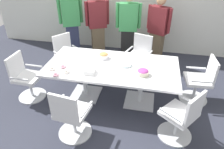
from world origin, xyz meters
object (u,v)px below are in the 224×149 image
at_px(office_chair_4, 71,116).
at_px(office_chair_2, 67,57).
at_px(office_chair_1, 139,58).
at_px(person_standing_1, 98,24).
at_px(person_standing_3, 158,30).
at_px(person_standing_2, 128,27).
at_px(napkin_pile, 90,71).
at_px(office_chair_0, 200,82).
at_px(person_standing_0, 71,22).
at_px(conference_table, 112,71).
at_px(snack_bowl_cookies, 104,56).
at_px(donut_platter, 59,71).
at_px(office_chair_3, 26,79).
at_px(snack_bowl_candy_mix, 143,72).
at_px(plate_stack, 126,65).
at_px(office_chair_5, 181,118).

bearing_deg(office_chair_4, office_chair_2, 121.53).
distance_m(office_chair_1, office_chair_2, 1.68).
xyz_separation_m(office_chair_2, person_standing_1, (0.49, 0.95, 0.49)).
bearing_deg(person_standing_3, office_chair_2, 52.39).
bearing_deg(person_standing_1, office_chair_2, 35.84).
bearing_deg(person_standing_2, napkin_pile, 73.01).
distance_m(person_standing_3, napkin_pile, 2.30).
distance_m(office_chair_0, office_chair_4, 2.46).
height_order(office_chair_1, person_standing_2, person_standing_2).
xyz_separation_m(office_chair_0, office_chair_4, (-2.05, -1.36, 0.00)).
relative_size(office_chair_2, office_chair_4, 1.00).
xyz_separation_m(person_standing_0, person_standing_2, (1.46, 0.01, -0.03)).
distance_m(conference_table, snack_bowl_cookies, 0.37).
distance_m(office_chair_2, napkin_pile, 1.48).
bearing_deg(donut_platter, office_chair_3, 171.03).
height_order(office_chair_2, person_standing_1, person_standing_1).
distance_m(office_chair_0, office_chair_2, 2.91).
height_order(conference_table, napkin_pile, napkin_pile).
height_order(person_standing_1, person_standing_3, person_standing_1).
height_order(person_standing_0, snack_bowl_candy_mix, person_standing_0).
height_order(office_chair_3, donut_platter, office_chair_3).
xyz_separation_m(office_chair_3, office_chair_4, (1.23, -0.79, 0.00)).
distance_m(person_standing_1, person_standing_2, 0.79).
height_order(office_chair_1, napkin_pile, office_chair_1).
height_order(snack_bowl_cookies, snack_bowl_candy_mix, snack_bowl_cookies).
distance_m(person_standing_1, napkin_pile, 2.10).
bearing_deg(plate_stack, office_chair_2, 153.77).
bearing_deg(conference_table, office_chair_2, 148.16).
height_order(person_standing_3, snack_bowl_candy_mix, person_standing_3).
relative_size(office_chair_3, snack_bowl_candy_mix, 4.38).
height_order(office_chair_3, plate_stack, office_chair_3).
xyz_separation_m(office_chair_0, snack_bowl_candy_mix, (-1.06, -0.50, 0.40)).
height_order(person_standing_0, donut_platter, person_standing_0).
bearing_deg(snack_bowl_candy_mix, person_standing_1, 124.29).
distance_m(office_chair_5, snack_bowl_candy_mix, 0.94).
relative_size(person_standing_0, person_standing_2, 1.03).
bearing_deg(donut_platter, person_standing_1, 86.96).
height_order(office_chair_3, snack_bowl_candy_mix, office_chair_3).
distance_m(office_chair_1, office_chair_3, 2.47).
distance_m(office_chair_2, donut_platter, 1.29).
height_order(office_chair_5, person_standing_3, person_standing_3).
xyz_separation_m(office_chair_0, plate_stack, (-1.40, -0.25, 0.36)).
bearing_deg(snack_bowl_cookies, conference_table, -47.58).
xyz_separation_m(donut_platter, napkin_pile, (0.53, 0.07, 0.02)).
xyz_separation_m(office_chair_0, napkin_pile, (-1.96, -0.63, 0.38)).
relative_size(office_chair_2, person_standing_2, 0.52).
bearing_deg(office_chair_5, plate_stack, 88.22).
height_order(person_standing_1, person_standing_2, person_standing_2).
xyz_separation_m(office_chair_0, person_standing_2, (-1.59, 1.36, 0.50)).
bearing_deg(office_chair_3, office_chair_1, 124.93).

